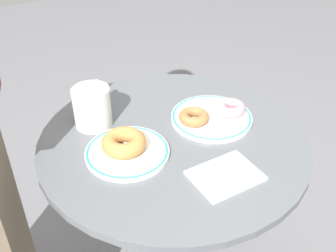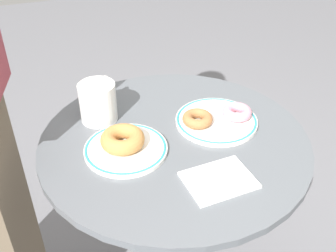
{
  "view_description": "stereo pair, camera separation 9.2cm",
  "coord_description": "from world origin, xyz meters",
  "px_view_note": "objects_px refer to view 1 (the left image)",
  "views": [
    {
      "loc": [
        -0.37,
        -0.68,
        1.34
      ],
      "look_at": [
        -0.02,
        -0.01,
        0.8
      ],
      "focal_mm": 43.75,
      "sensor_mm": 36.0,
      "label": 1
    },
    {
      "loc": [
        -0.28,
        -0.72,
        1.34
      ],
      "look_at": [
        -0.02,
        -0.01,
        0.8
      ],
      "focal_mm": 43.75,
      "sensor_mm": 36.0,
      "label": 2
    }
  ],
  "objects_px": {
    "cafe_table": "(173,205)",
    "coffee_mug": "(93,106)",
    "paper_napkin": "(225,175)",
    "plate_left": "(127,152)",
    "donut_cinnamon": "(194,117)",
    "donut_pink_frosted": "(231,108)",
    "donut_old_fashioned": "(125,144)",
    "plate_right": "(211,117)"
  },
  "relations": [
    {
      "from": "cafe_table",
      "to": "donut_pink_frosted",
      "type": "xyz_separation_m",
      "value": [
        0.17,
        0.02,
        0.25
      ]
    },
    {
      "from": "plate_left",
      "to": "paper_napkin",
      "type": "bearing_deg",
      "value": -46.67
    },
    {
      "from": "cafe_table",
      "to": "coffee_mug",
      "type": "bearing_deg",
      "value": 135.34
    },
    {
      "from": "cafe_table",
      "to": "donut_old_fashioned",
      "type": "relative_size",
      "value": 7.52
    },
    {
      "from": "donut_old_fashioned",
      "to": "donut_cinnamon",
      "type": "xyz_separation_m",
      "value": [
        0.19,
        0.03,
        -0.01
      ]
    },
    {
      "from": "plate_left",
      "to": "donut_pink_frosted",
      "type": "xyz_separation_m",
      "value": [
        0.29,
        0.02,
        0.02
      ]
    },
    {
      "from": "plate_left",
      "to": "donut_cinnamon",
      "type": "height_order",
      "value": "donut_cinnamon"
    },
    {
      "from": "plate_right",
      "to": "plate_left",
      "type": "bearing_deg",
      "value": -172.76
    },
    {
      "from": "donut_pink_frosted",
      "to": "cafe_table",
      "type": "bearing_deg",
      "value": -174.7
    },
    {
      "from": "donut_old_fashioned",
      "to": "paper_napkin",
      "type": "bearing_deg",
      "value": -46.34
    },
    {
      "from": "plate_left",
      "to": "plate_right",
      "type": "height_order",
      "value": "same"
    },
    {
      "from": "cafe_table",
      "to": "donut_old_fashioned",
      "type": "height_order",
      "value": "donut_old_fashioned"
    },
    {
      "from": "donut_old_fashioned",
      "to": "cafe_table",
      "type": "bearing_deg",
      "value": 2.24
    },
    {
      "from": "donut_cinnamon",
      "to": "paper_napkin",
      "type": "xyz_separation_m",
      "value": [
        -0.04,
        -0.19,
        -0.02
      ]
    },
    {
      "from": "donut_cinnamon",
      "to": "paper_napkin",
      "type": "relative_size",
      "value": 0.53
    },
    {
      "from": "plate_right",
      "to": "donut_old_fashioned",
      "type": "relative_size",
      "value": 2.04
    },
    {
      "from": "plate_left",
      "to": "coffee_mug",
      "type": "bearing_deg",
      "value": 99.39
    },
    {
      "from": "plate_right",
      "to": "donut_pink_frosted",
      "type": "distance_m",
      "value": 0.06
    },
    {
      "from": "cafe_table",
      "to": "donut_pink_frosted",
      "type": "distance_m",
      "value": 0.3
    },
    {
      "from": "paper_napkin",
      "to": "coffee_mug",
      "type": "distance_m",
      "value": 0.37
    },
    {
      "from": "cafe_table",
      "to": "coffee_mug",
      "type": "xyz_separation_m",
      "value": [
        -0.15,
        0.14,
        0.28
      ]
    },
    {
      "from": "plate_left",
      "to": "donut_old_fashioned",
      "type": "relative_size",
      "value": 1.89
    },
    {
      "from": "donut_pink_frosted",
      "to": "coffee_mug",
      "type": "height_order",
      "value": "coffee_mug"
    },
    {
      "from": "plate_left",
      "to": "paper_napkin",
      "type": "distance_m",
      "value": 0.22
    },
    {
      "from": "cafe_table",
      "to": "donut_pink_frosted",
      "type": "relative_size",
      "value": 10.18
    },
    {
      "from": "coffee_mug",
      "to": "donut_cinnamon",
      "type": "bearing_deg",
      "value": -29.33
    },
    {
      "from": "paper_napkin",
      "to": "coffee_mug",
      "type": "bearing_deg",
      "value": 119.61
    },
    {
      "from": "coffee_mug",
      "to": "donut_old_fashioned",
      "type": "bearing_deg",
      "value": -82.04
    },
    {
      "from": "cafe_table",
      "to": "coffee_mug",
      "type": "height_order",
      "value": "coffee_mug"
    },
    {
      "from": "plate_right",
      "to": "paper_napkin",
      "type": "xyz_separation_m",
      "value": [
        -0.09,
        -0.19,
        -0.0
      ]
    },
    {
      "from": "paper_napkin",
      "to": "plate_left",
      "type": "bearing_deg",
      "value": 133.33
    },
    {
      "from": "plate_left",
      "to": "plate_right",
      "type": "relative_size",
      "value": 0.93
    },
    {
      "from": "plate_left",
      "to": "plate_right",
      "type": "distance_m",
      "value": 0.24
    },
    {
      "from": "cafe_table",
      "to": "plate_left",
      "type": "distance_m",
      "value": 0.26
    },
    {
      "from": "plate_right",
      "to": "paper_napkin",
      "type": "height_order",
      "value": "plate_right"
    },
    {
      "from": "donut_cinnamon",
      "to": "donut_pink_frosted",
      "type": "bearing_deg",
      "value": -4.2
    },
    {
      "from": "plate_right",
      "to": "paper_napkin",
      "type": "bearing_deg",
      "value": -114.42
    },
    {
      "from": "donut_cinnamon",
      "to": "plate_right",
      "type": "bearing_deg",
      "value": -0.34
    },
    {
      "from": "donut_cinnamon",
      "to": "paper_napkin",
      "type": "height_order",
      "value": "donut_cinnamon"
    },
    {
      "from": "plate_right",
      "to": "donut_old_fashioned",
      "type": "height_order",
      "value": "donut_old_fashioned"
    },
    {
      "from": "donut_old_fashioned",
      "to": "donut_pink_frosted",
      "type": "height_order",
      "value": "donut_old_fashioned"
    },
    {
      "from": "cafe_table",
      "to": "donut_old_fashioned",
      "type": "xyz_separation_m",
      "value": [
        -0.13,
        -0.0,
        0.26
      ]
    }
  ]
}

